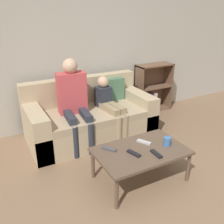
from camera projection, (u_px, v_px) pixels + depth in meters
name	position (u px, v px, depth m)	size (l,w,h in m)	color
ground_plane	(171.00, 210.00, 2.47)	(22.00, 22.00, 0.00)	#84664C
wall_back	(77.00, 45.00, 3.94)	(12.00, 0.06, 2.60)	#B7B2A8
couch	(90.00, 118.00, 3.81)	(1.86, 0.93, 0.86)	tan
bookshelf	(150.00, 92.00, 4.78)	(0.70, 0.28, 0.89)	brown
coffee_table	(141.00, 153.00, 2.78)	(1.01, 0.64, 0.39)	brown
person_adult	(73.00, 97.00, 3.46)	(0.41, 0.67, 1.23)	#282D38
person_child	(109.00, 104.00, 3.70)	(0.28, 0.66, 0.92)	#9E8966
cup_near	(167.00, 141.00, 2.84)	(0.08, 0.08, 0.10)	#3D70B2
tv_remote_0	(134.00, 153.00, 2.68)	(0.09, 0.18, 0.02)	black
tv_remote_1	(109.00, 149.00, 2.76)	(0.14, 0.17, 0.02)	#47474C
tv_remote_2	(144.00, 142.00, 2.91)	(0.12, 0.17, 0.02)	#B7B7BC
tv_remote_3	(156.00, 154.00, 2.67)	(0.05, 0.17, 0.02)	black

